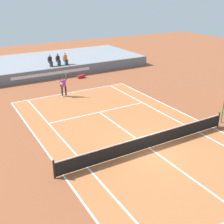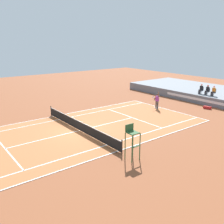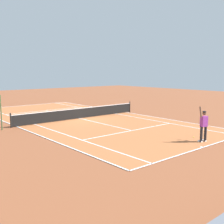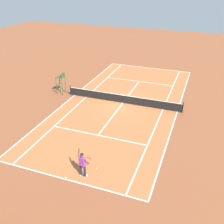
% 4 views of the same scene
% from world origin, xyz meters
% --- Properties ---
extents(ground_plane, '(80.00, 80.00, 0.00)m').
position_xyz_m(ground_plane, '(0.00, 0.00, 0.00)').
color(ground_plane, brown).
extents(court, '(11.08, 23.88, 0.03)m').
position_xyz_m(court, '(0.00, 0.00, 0.01)').
color(court, '#B76638').
rests_on(court, ground).
extents(net, '(11.98, 0.10, 1.07)m').
position_xyz_m(net, '(0.00, 0.00, 0.52)').
color(net, black).
rests_on(net, ground).
extents(tennis_player, '(0.82, 0.61, 2.08)m').
position_xyz_m(tennis_player, '(-1.01, 11.22, 0.99)').
color(tennis_player, '#232328').
rests_on(tennis_player, ground).
extents(tennis_ball, '(0.07, 0.07, 0.07)m').
position_xyz_m(tennis_ball, '(-1.52, 10.25, 0.03)').
color(tennis_ball, '#D1E533').
rests_on(tennis_ball, ground).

